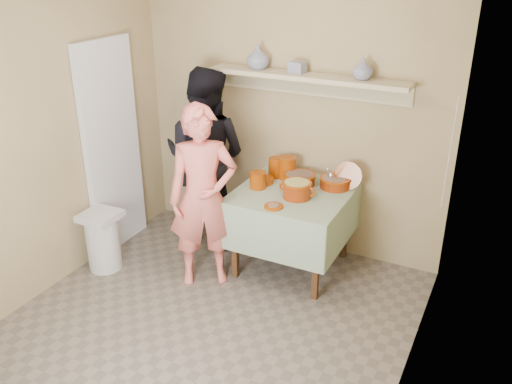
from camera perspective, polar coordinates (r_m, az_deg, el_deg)
The scene contains 22 objects.
ground at distance 4.29m, azimuth -6.52°, elevation -15.05°, with size 3.50×3.50×0.00m, color #695E52.
tile_panel at distance 5.27m, azimuth -14.89°, elevation 4.51°, with size 0.06×0.70×2.00m, color silver.
plate_stack_a at distance 5.03m, azimuth 2.09°, elevation 2.59°, with size 0.14×0.14×0.18m, color #7F2B00.
plate_stack_b at distance 5.01m, azimuth 3.28°, elevation 2.58°, with size 0.17×0.17×0.20m, color #7F2B00.
bowl_stack at distance 4.79m, azimuth 0.22°, elevation 1.26°, with size 0.15×0.15×0.15m, color #7F2B00.
empty_bowl at distance 4.91m, azimuth 0.81°, elevation 1.24°, with size 0.18×0.18×0.05m, color #7F2B00.
propped_lid at distance 4.83m, azimuth 9.68°, elevation 1.70°, with size 0.25×0.25×0.02m, color #7F2B00.
vase_right at distance 4.62m, azimuth 11.18°, elevation 12.59°, with size 0.17×0.17×0.17m, color navy.
vase_left at distance 4.96m, azimuth 0.21°, elevation 14.01°, with size 0.20×0.20×0.21m, color navy.
ceramic_box at distance 4.81m, azimuth 4.37°, elevation 12.95°, with size 0.14×0.10×0.10m, color navy.
person_cook at distance 4.56m, azimuth -5.58°, elevation -0.59°, with size 0.58×0.38×1.60m, color #E86D64.
person_helper at distance 5.25m, azimuth -5.33°, elevation 3.67°, with size 0.85×0.66×1.74m, color black.
room_shell at distance 3.50m, azimuth -7.75°, elevation 5.82°, with size 3.04×3.54×2.62m.
serving_table at distance 4.81m, azimuth 3.90°, elevation -1.25°, with size 0.97×0.97×0.76m.
cazuela_meat_a at distance 4.90m, azimuth 4.61°, elevation 1.50°, with size 0.30×0.30×0.10m.
cazuela_meat_b at distance 4.85m, azimuth 8.30°, elevation 1.09°, with size 0.28×0.28×0.10m.
ladle at distance 4.85m, azimuth 7.92°, elevation 1.76°, with size 0.08×0.26×0.19m.
cazuela_rice at distance 4.61m, azimuth 4.32°, elevation 0.38°, with size 0.33×0.25×0.14m.
front_plate at distance 4.45m, azimuth 1.86°, elevation -1.51°, with size 0.16×0.16×0.03m.
wall_shelf at distance 4.82m, azimuth 5.46°, elevation 11.76°, with size 1.80×0.25×0.21m.
trash_bin at distance 5.13m, azimuth -15.80°, elevation -4.91°, with size 0.32×0.32×0.56m.
electrical_cord at distance 4.48m, azimuth 19.70°, elevation 3.82°, with size 0.01×0.05×0.90m.
Camera 1 is at (1.90, -2.74, 2.70)m, focal length 38.00 mm.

